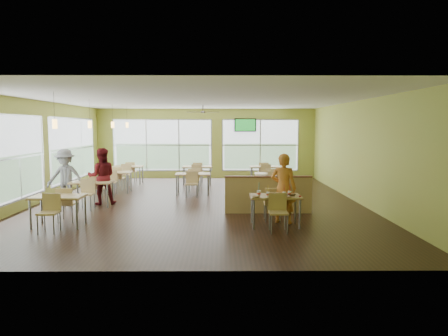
{
  "coord_description": "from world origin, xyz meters",
  "views": [
    {
      "loc": [
        0.71,
        -12.42,
        2.4
      ],
      "look_at": [
        0.78,
        -0.56,
        1.15
      ],
      "focal_mm": 32.0,
      "sensor_mm": 36.0,
      "label": 1
    }
  ],
  "objects": [
    {
      "name": "cup_yellow",
      "position": [
        1.8,
        -3.2,
        0.81
      ],
      "size": [
        0.08,
        0.08,
        0.3
      ],
      "color": "white",
      "rests_on": "main_table"
    },
    {
      "name": "wrapper_right",
      "position": [
        2.28,
        -3.3,
        0.77
      ],
      "size": [
        0.16,
        0.15,
        0.03
      ],
      "primitive_type": "ellipsoid",
      "rotation": [
        0.0,
        0.0,
        -0.3
      ],
      "color": "#A98252",
      "rests_on": "main_table"
    },
    {
      "name": "cup_blue",
      "position": [
        1.59,
        -3.12,
        0.82
      ],
      "size": [
        0.1,
        0.1,
        0.36
      ],
      "color": "white",
      "rests_on": "main_table"
    },
    {
      "name": "food_basket",
      "position": [
        2.37,
        -3.04,
        0.78
      ],
      "size": [
        0.22,
        0.22,
        0.05
      ],
      "color": "black",
      "rests_on": "main_table"
    },
    {
      "name": "man_plaid",
      "position": [
        2.24,
        -2.68,
        0.87
      ],
      "size": [
        0.75,
        0.62,
        1.74
      ],
      "primitive_type": "imported",
      "rotation": [
        0.0,
        0.0,
        2.77
      ],
      "color": "#D25117",
      "rests_on": "floor"
    },
    {
      "name": "cup_red_near",
      "position": [
        2.18,
        -3.2,
        0.82
      ],
      "size": [
        0.09,
        0.09,
        0.32
      ],
      "color": "white",
      "rests_on": "main_table"
    },
    {
      "name": "wrapper_mid",
      "position": [
        2.1,
        -2.89,
        0.78
      ],
      "size": [
        0.23,
        0.21,
        0.05
      ],
      "primitive_type": "ellipsoid",
      "rotation": [
        0.0,
        0.0,
        -0.17
      ],
      "color": "#A98252",
      "rests_on": "main_table"
    },
    {
      "name": "dining_tables",
      "position": [
        -1.05,
        1.71,
        0.63
      ],
      "size": [
        6.92,
        8.72,
        0.87
      ],
      "color": "tan",
      "rests_on": "floor"
    },
    {
      "name": "main_table",
      "position": [
        2.0,
        -3.0,
        0.63
      ],
      "size": [
        1.22,
        1.52,
        0.87
      ],
      "color": "tan",
      "rests_on": "floor"
    },
    {
      "name": "pendant_lights",
      "position": [
        -3.2,
        0.68,
        2.45
      ],
      "size": [
        0.11,
        7.31,
        0.86
      ],
      "color": "#2D2119",
      "rests_on": "ceiling"
    },
    {
      "name": "half_wall_divider",
      "position": [
        2.0,
        -1.55,
        0.52
      ],
      "size": [
        2.4,
        0.14,
        1.04
      ],
      "color": "tan",
      "rests_on": "floor"
    },
    {
      "name": "cup_red_far",
      "position": [
        2.33,
        -3.08,
        0.81
      ],
      "size": [
        0.09,
        0.09,
        0.31
      ],
      "color": "white",
      "rests_on": "main_table"
    },
    {
      "name": "patron_maroon",
      "position": [
        -2.97,
        -0.25,
        0.87
      ],
      "size": [
        0.99,
        0.85,
        1.74
      ],
      "primitive_type": "imported",
      "rotation": [
        0.0,
        0.0,
        3.4
      ],
      "color": "#5B1114",
      "rests_on": "floor"
    },
    {
      "name": "window_bays",
      "position": [
        -2.65,
        3.08,
        1.48
      ],
      "size": [
        9.24,
        10.24,
        2.38
      ],
      "color": "white",
      "rests_on": "room"
    },
    {
      "name": "room",
      "position": [
        0.0,
        0.0,
        1.6
      ],
      "size": [
        12.0,
        12.04,
        3.2
      ],
      "color": "black",
      "rests_on": "ground"
    },
    {
      "name": "tv_backwall",
      "position": [
        1.8,
        5.9,
        2.45
      ],
      "size": [
        1.0,
        0.07,
        0.6
      ],
      "color": "black",
      "rests_on": "wall_back"
    },
    {
      "name": "ketchup_cup",
      "position": [
        2.55,
        -3.2,
        0.76
      ],
      "size": [
        0.07,
        0.07,
        0.03
      ],
      "primitive_type": "cylinder",
      "color": "#A12716",
      "rests_on": "main_table"
    },
    {
      "name": "wrapper_left",
      "position": [
        1.52,
        -3.27,
        0.77
      ],
      "size": [
        0.19,
        0.17,
        0.04
      ],
      "primitive_type": "ellipsoid",
      "rotation": [
        0.0,
        0.0,
        -0.06
      ],
      "color": "#A98252",
      "rests_on": "main_table"
    },
    {
      "name": "patron_grey",
      "position": [
        -4.03,
        -0.39,
        0.86
      ],
      "size": [
        1.11,
        0.64,
        1.72
      ],
      "primitive_type": "imported",
      "rotation": [
        0.0,
        0.0,
        0.0
      ],
      "color": "slate",
      "rests_on": "floor"
    },
    {
      "name": "ceiling_fan",
      "position": [
        -0.0,
        3.0,
        2.95
      ],
      "size": [
        1.25,
        1.25,
        0.29
      ],
      "color": "#2D2119",
      "rests_on": "ceiling"
    }
  ]
}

